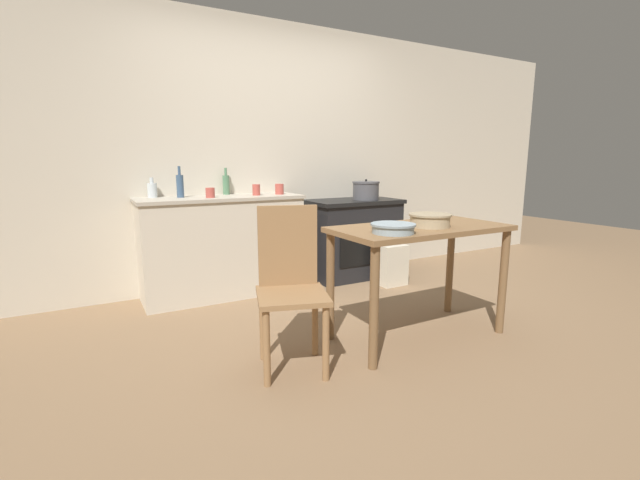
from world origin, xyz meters
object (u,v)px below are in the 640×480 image
at_px(work_table, 420,244).
at_px(stock_pot, 366,190).
at_px(cup_center_right, 210,193).
at_px(chair, 290,283).
at_px(cup_center, 256,190).
at_px(mixing_bowl_small, 430,220).
at_px(flour_sack, 392,265).
at_px(stove, 352,238).
at_px(cup_center_left, 279,189).
at_px(bottle_mid_left, 180,185).
at_px(bottle_far_left, 152,190).
at_px(bottle_left, 226,184).
at_px(mixing_bowl_large, 393,228).

bearing_deg(work_table, stock_pot, 68.35).
height_order(work_table, cup_center_right, cup_center_right).
xyz_separation_m(chair, cup_center, (0.37, 1.51, 0.45)).
distance_m(work_table, mixing_bowl_small, 0.18).
height_order(flour_sack, cup_center, cup_center).
distance_m(stove, cup_center_left, 1.00).
bearing_deg(work_table, chair, 177.36).
height_order(stove, cup_center, cup_center).
relative_size(chair, stock_pot, 3.41).
bearing_deg(bottle_mid_left, work_table, -52.84).
bearing_deg(cup_center_right, chair, -87.30).
bearing_deg(cup_center, mixing_bowl_small, -68.68).
bearing_deg(stock_pot, bottle_far_left, 172.53).
bearing_deg(bottle_left, mixing_bowl_large, -76.58).
distance_m(stock_pot, bottle_mid_left, 1.85).
distance_m(stove, cup_center, 1.21).
bearing_deg(stove, bottle_left, 170.57).
xyz_separation_m(flour_sack, mixing_bowl_small, (-0.61, -1.14, 0.63)).
height_order(mixing_bowl_large, cup_center, cup_center).
relative_size(chair, flour_sack, 2.37).
bearing_deg(chair, cup_center, 94.12).
bearing_deg(stove, mixing_bowl_small, -105.48).
xyz_separation_m(mixing_bowl_large, bottle_left, (-0.46, 1.92, 0.18)).
height_order(cup_center, cup_center_right, cup_center).
distance_m(stove, mixing_bowl_large, 1.94).
relative_size(mixing_bowl_small, cup_center_left, 2.89).
bearing_deg(work_table, bottle_left, 114.35).
bearing_deg(bottle_mid_left, chair, -79.78).
bearing_deg(bottle_left, cup_center, -46.79).
bearing_deg(cup_center, cup_center_right, -174.04).
bearing_deg(work_table, bottle_far_left, 129.65).
height_order(chair, bottle_far_left, bottle_far_left).
height_order(work_table, cup_center_left, cup_center_left).
relative_size(mixing_bowl_large, cup_center_left, 2.84).
bearing_deg(chair, stock_pot, 60.89).
bearing_deg(cup_center_right, mixing_bowl_small, -55.68).
relative_size(bottle_far_left, cup_center, 1.71).
xyz_separation_m(mixing_bowl_small, bottle_left, (-0.84, 1.83, 0.17)).
relative_size(work_table, bottle_mid_left, 4.57).
relative_size(stock_pot, bottle_far_left, 1.65).
bearing_deg(mixing_bowl_small, cup_center, 111.32).
height_order(stove, cup_center_right, cup_center_right).
distance_m(flour_sack, bottle_far_left, 2.34).
bearing_deg(cup_center_left, bottle_left, 153.04).
bearing_deg(mixing_bowl_small, stove, 74.52).
xyz_separation_m(cup_center_left, cup_center_right, (-0.67, -0.05, -0.01)).
bearing_deg(mixing_bowl_small, chair, 174.54).
bearing_deg(chair, work_table, 15.22).
height_order(stove, work_table, stove).
bearing_deg(cup_center, stock_pot, -2.74).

